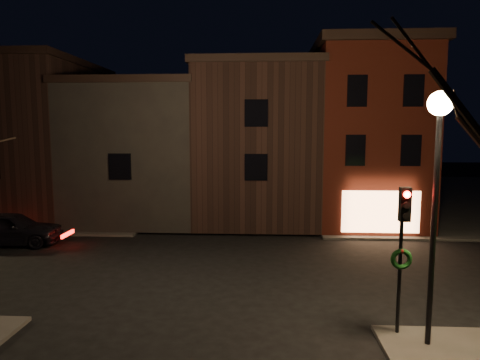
# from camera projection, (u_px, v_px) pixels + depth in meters

# --- Properties ---
(ground) EXTENTS (120.00, 120.00, 0.00)m
(ground) POSITION_uv_depth(u_px,v_px,m) (216.00, 269.00, 17.45)
(ground) COLOR black
(ground) RESTS_ON ground
(sidewalk_far_right) EXTENTS (30.00, 30.00, 0.12)m
(sidewalk_far_right) POSITION_uv_depth(u_px,v_px,m) (477.00, 196.00, 36.16)
(sidewalk_far_right) COLOR #2D2B28
(sidewalk_far_right) RESTS_ON ground
(sidewalk_far_left) EXTENTS (30.00, 30.00, 0.12)m
(sidewalk_far_left) POSITION_uv_depth(u_px,v_px,m) (20.00, 193.00, 38.38)
(sidewalk_far_left) COLOR #2D2B28
(sidewalk_far_left) RESTS_ON ground
(corner_building) EXTENTS (6.50, 8.50, 10.50)m
(corner_building) POSITION_uv_depth(u_px,v_px,m) (365.00, 134.00, 25.77)
(corner_building) COLOR #4C160D
(corner_building) RESTS_ON ground
(row_building_a) EXTENTS (7.30, 10.30, 9.40)m
(row_building_a) POSITION_uv_depth(u_px,v_px,m) (258.00, 143.00, 27.21)
(row_building_a) COLOR black
(row_building_a) RESTS_ON ground
(row_building_b) EXTENTS (7.80, 10.30, 8.40)m
(row_building_b) POSITION_uv_depth(u_px,v_px,m) (146.00, 150.00, 27.67)
(row_building_b) COLOR black
(row_building_b) RESTS_ON ground
(row_building_c) EXTENTS (7.30, 10.30, 9.90)m
(row_building_c) POSITION_uv_depth(u_px,v_px,m) (36.00, 139.00, 27.99)
(row_building_c) COLOR black
(row_building_c) RESTS_ON ground
(street_lamp_near) EXTENTS (0.60, 0.60, 6.48)m
(street_lamp_near) POSITION_uv_depth(u_px,v_px,m) (438.00, 149.00, 10.55)
(street_lamp_near) COLOR black
(street_lamp_near) RESTS_ON sidewalk_near_right
(traffic_signal) EXTENTS (0.58, 0.38, 4.05)m
(traffic_signal) POSITION_uv_depth(u_px,v_px,m) (402.00, 238.00, 11.35)
(traffic_signal) COLOR black
(traffic_signal) RESTS_ON sidewalk_near_right
(parked_car_a) EXTENTS (5.11, 2.54, 1.67)m
(parked_car_a) POSITION_uv_depth(u_px,v_px,m) (9.00, 228.00, 21.02)
(parked_car_a) COLOR black
(parked_car_a) RESTS_ON ground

